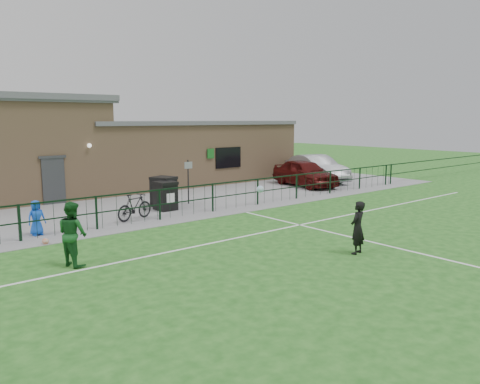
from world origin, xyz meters
TOP-DOWN VIEW (x-y plane):
  - ground at (0.00, 0.00)m, footprint 90.00×90.00m
  - paving_strip at (0.00, 13.50)m, footprint 34.00×13.00m
  - pitch_line_touch at (0.00, 7.80)m, footprint 28.00×0.10m
  - pitch_line_mid at (0.00, 4.00)m, footprint 28.00×0.10m
  - pitch_line_perp at (2.00, 0.00)m, footprint 0.10×16.00m
  - perimeter_fence at (0.00, 8.00)m, footprint 28.00×0.10m
  - wheelie_bin_left at (0.03, 10.32)m, footprint 1.08×1.14m
  - wheelie_bin_right at (-0.35, 9.54)m, footprint 0.76×0.86m
  - sign_post at (1.19, 10.12)m, footprint 0.08×0.08m
  - car_maroon at (9.47, 10.66)m, footprint 2.48×4.69m
  - car_silver at (11.48, 11.58)m, footprint 2.80×5.16m
  - bicycle_d at (-2.26, 8.58)m, footprint 1.74×0.92m
  - spectator_child at (-5.87, 8.45)m, footprint 0.61×0.43m
  - goalkeeper_kick at (0.54, 0.52)m, footprint 1.76×3.02m
  - outfield_player at (-6.08, 4.53)m, footprint 0.84×0.97m
  - ball_ground at (-6.01, 7.14)m, footprint 0.20×0.20m
  - clubhouse at (-0.88, 16.50)m, footprint 24.25×5.40m

SIDE VIEW (x-z plane):
  - ground at x=0.00m, z-range 0.00..0.00m
  - pitch_line_touch at x=0.00m, z-range 0.00..0.01m
  - pitch_line_mid at x=0.00m, z-range 0.00..0.01m
  - pitch_line_perp at x=2.00m, z-range 0.00..0.01m
  - paving_strip at x=0.00m, z-range 0.00..0.02m
  - ball_ground at x=-6.01m, z-range 0.00..0.20m
  - bicycle_d at x=-2.26m, z-range 0.02..1.03m
  - wheelie_bin_right at x=-0.35m, z-range 0.02..1.15m
  - perimeter_fence at x=0.00m, z-range 0.00..1.20m
  - spectator_child at x=-5.87m, z-range 0.02..1.19m
  - wheelie_bin_left at x=0.03m, z-range 0.02..1.24m
  - car_maroon at x=9.47m, z-range 0.02..1.54m
  - goalkeeper_kick at x=0.54m, z-range -0.11..1.70m
  - car_silver at x=11.48m, z-range 0.02..1.63m
  - outfield_player at x=-6.08m, z-range 0.00..1.71m
  - sign_post at x=1.19m, z-range 0.02..2.02m
  - clubhouse at x=-0.88m, z-range -0.26..4.70m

